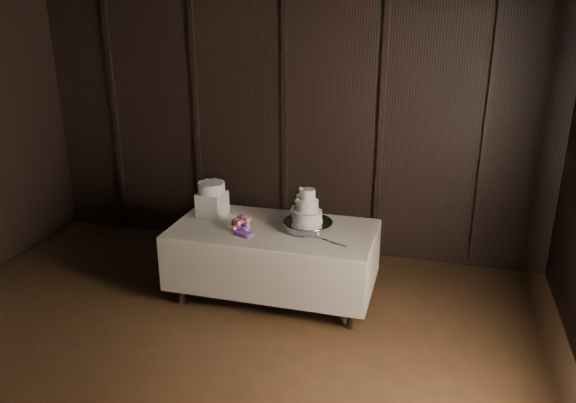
{
  "coord_description": "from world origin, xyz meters",
  "views": [
    {
      "loc": [
        1.73,
        -2.66,
        2.85
      ],
      "look_at": [
        0.39,
        2.21,
        1.05
      ],
      "focal_mm": 35.0,
      "sensor_mm": 36.0,
      "label": 1
    }
  ],
  "objects_px": {
    "box_pedestal": "(212,204)",
    "small_cake": "(211,188)",
    "cake_stand": "(308,226)",
    "display_table": "(274,260)",
    "wedding_cake": "(305,209)",
    "bouquet": "(242,225)"
  },
  "relations": [
    {
      "from": "small_cake",
      "to": "cake_stand",
      "type": "bearing_deg",
      "value": -6.56
    },
    {
      "from": "cake_stand",
      "to": "bouquet",
      "type": "relative_size",
      "value": 1.29
    },
    {
      "from": "bouquet",
      "to": "box_pedestal",
      "type": "bearing_deg",
      "value": 145.7
    },
    {
      "from": "wedding_cake",
      "to": "bouquet",
      "type": "height_order",
      "value": "wedding_cake"
    },
    {
      "from": "box_pedestal",
      "to": "cake_stand",
      "type": "bearing_deg",
      "value": -6.56
    },
    {
      "from": "box_pedestal",
      "to": "wedding_cake",
      "type": "bearing_deg",
      "value": -7.47
    },
    {
      "from": "display_table",
      "to": "wedding_cake",
      "type": "relative_size",
      "value": 6.07
    },
    {
      "from": "cake_stand",
      "to": "box_pedestal",
      "type": "distance_m",
      "value": 1.05
    },
    {
      "from": "display_table",
      "to": "box_pedestal",
      "type": "height_order",
      "value": "box_pedestal"
    },
    {
      "from": "cake_stand",
      "to": "box_pedestal",
      "type": "bearing_deg",
      "value": 173.44
    },
    {
      "from": "cake_stand",
      "to": "wedding_cake",
      "type": "bearing_deg",
      "value": -150.26
    },
    {
      "from": "bouquet",
      "to": "box_pedestal",
      "type": "height_order",
      "value": "box_pedestal"
    },
    {
      "from": "display_table",
      "to": "box_pedestal",
      "type": "bearing_deg",
      "value": 167.58
    },
    {
      "from": "display_table",
      "to": "small_cake",
      "type": "xyz_separation_m",
      "value": [
        -0.7,
        0.16,
        0.65
      ]
    },
    {
      "from": "cake_stand",
      "to": "small_cake",
      "type": "relative_size",
      "value": 1.76
    },
    {
      "from": "box_pedestal",
      "to": "small_cake",
      "type": "relative_size",
      "value": 0.95
    },
    {
      "from": "display_table",
      "to": "bouquet",
      "type": "distance_m",
      "value": 0.5
    },
    {
      "from": "wedding_cake",
      "to": "box_pedestal",
      "type": "bearing_deg",
      "value": 173.57
    },
    {
      "from": "bouquet",
      "to": "small_cake",
      "type": "bearing_deg",
      "value": 145.7
    },
    {
      "from": "wedding_cake",
      "to": "small_cake",
      "type": "xyz_separation_m",
      "value": [
        -1.02,
        0.13,
        0.09
      ]
    },
    {
      "from": "bouquet",
      "to": "wedding_cake",
      "type": "bearing_deg",
      "value": 15.34
    },
    {
      "from": "display_table",
      "to": "cake_stand",
      "type": "xyz_separation_m",
      "value": [
        0.34,
        0.04,
        0.39
      ]
    }
  ]
}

